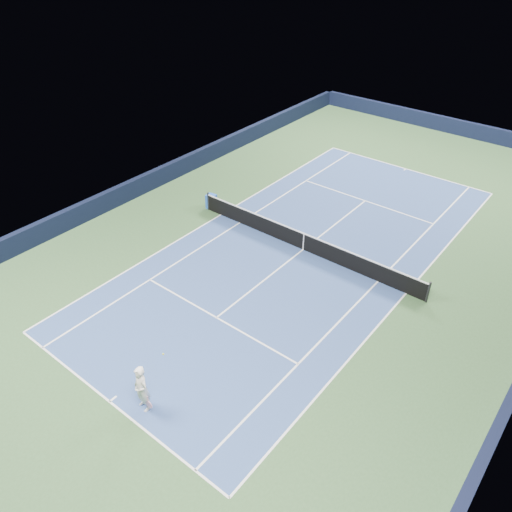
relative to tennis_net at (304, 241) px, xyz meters
The scene contains 18 objects.
ground 0.50m from the tennis_net, ahead, with size 40.00×40.00×0.00m, color #2F4F2B.
wall_far 19.83m from the tennis_net, 90.00° to the left, with size 22.00×0.35×1.10m, color black.
wall_left 10.83m from the tennis_net, behind, with size 0.35×40.00×1.10m, color black.
court_surface 0.50m from the tennis_net, ahead, with size 10.97×23.77×0.01m, color navy.
baseline_far 11.90m from the tennis_net, 90.00° to the left, with size 10.97×0.08×0.00m, color white.
baseline_near 11.90m from the tennis_net, 90.00° to the right, with size 10.97×0.08×0.00m, color white.
sideline_doubles_right 5.51m from the tennis_net, ahead, with size 0.08×23.77×0.00m, color white.
sideline_doubles_left 5.51m from the tennis_net, behind, with size 0.08×23.77×0.00m, color white.
sideline_singles_right 4.14m from the tennis_net, ahead, with size 0.08×23.77×0.00m, color white.
sideline_singles_left 4.14m from the tennis_net, behind, with size 0.08×23.77×0.00m, color white.
service_line_far 6.42m from the tennis_net, 90.00° to the left, with size 8.23×0.08×0.00m, color white.
service_line_near 6.42m from the tennis_net, 90.00° to the right, with size 8.23×0.08×0.00m, color white.
center_service_line 0.50m from the tennis_net, ahead, with size 0.08×12.80×0.00m, color white.
center_mark_far 11.75m from the tennis_net, 90.00° to the left, with size 0.08×0.30×0.00m, color white.
center_mark_near 11.75m from the tennis_net, 90.00° to the right, with size 0.08×0.30×0.00m, color white.
tennis_net is the anchor object (origin of this frame).
sponsor_cube 6.40m from the tennis_net, behind, with size 0.59×0.52×0.83m.
tennis_player 11.33m from the tennis_net, 84.22° to the right, with size 0.86×1.31×1.88m.
Camera 1 is at (10.92, -17.45, 14.04)m, focal length 35.00 mm.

